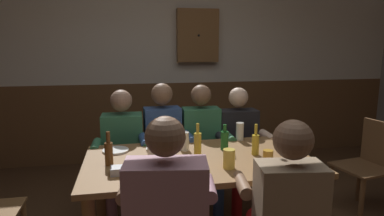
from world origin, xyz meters
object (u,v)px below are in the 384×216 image
Objects in this scene: pint_glass_4 at (268,160)px; bottle_1 at (198,147)px; person_2 at (202,142)px; person_5 at (285,208)px; pint_glass_3 at (184,141)px; wall_dart_cabinet at (198,36)px; chair_empty_near_right at (369,164)px; bottle_3 at (255,144)px; pint_glass_0 at (240,131)px; bottle_2 at (225,140)px; person_0 at (123,147)px; person_3 at (240,142)px; table_candle at (294,147)px; pint_glass_1 at (290,152)px; condiment_caddy at (121,170)px; plate_0 at (116,150)px; person_1 at (164,143)px; pint_glass_5 at (152,152)px; plate_1 at (160,149)px; bottle_0 at (109,152)px; pint_glass_2 at (229,159)px; dining_table at (199,171)px.

bottle_1 is at bearing 153.74° from pint_glass_4.
person_2 is 1.01× the size of person_5.
wall_dart_cabinet is (0.52, 1.92, 0.90)m from pint_glass_3.
bottle_3 is at bearing 93.28° from chair_empty_near_right.
person_5 is 1.14m from pint_glass_0.
wall_dart_cabinet reaches higher than bottle_2.
chair_empty_near_right is at bearing -5.65° from pint_glass_0.
person_0 reaches higher than chair_empty_near_right.
person_0 is 1.01× the size of person_3.
pint_glass_3 is 1.14× the size of pint_glass_4.
table_candle is 0.47m from pint_glass_4.
bottle_2 is at bearing 137.00° from pint_glass_1.
plate_0 is (-0.05, 0.50, -0.02)m from condiment_caddy.
pint_glass_0 is at bearing 153.79° from person_1.
person_0 is at bearing 152.16° from table_candle.
table_candle is 0.55× the size of pint_glass_5.
person_5 is 1.71m from chair_empty_near_right.
pint_glass_3 reaches higher than table_candle.
pint_glass_5 is at bearing 109.11° from person_0.
plate_1 is 0.32× the size of wall_dart_cabinet.
bottle_0 is at bearing 31.10° from person_3.
condiment_caddy is at bearing -113.41° from wall_dart_cabinet.
pint_glass_1 is 0.48m from pint_glass_2.
dining_table is at bearing 130.55° from person_0.
person_1 is 1.18m from pint_glass_4.
dining_table is 0.79m from person_5.
dining_table is 6.98× the size of bottle_3.
condiment_caddy is 0.48× the size of bottle_1.
pint_glass_4 is (-0.03, -0.30, -0.02)m from bottle_3.
pint_glass_5 is at bearing 42.74° from condiment_caddy.
person_3 reaches higher than bottle_0.
bottle_2 is at bearing 33.57° from dining_table.
pint_glass_2 is at bearing -15.33° from bottle_0.
person_5 is 4.16× the size of bottle_1.
bottle_2 is 0.42m from pint_glass_2.
bottle_3 is (0.48, 0.08, -0.03)m from bottle_1.
pint_glass_1 is at bearing 25.09° from pint_glass_4.
plate_0 is at bearing 154.83° from dining_table.
pint_glass_4 is (-0.36, -0.30, 0.03)m from table_candle.
pint_glass_4 is at bearing 104.80° from person_2.
bottle_0 is 1.54× the size of pint_glass_0.
bottle_2 is at bearing -131.04° from pint_glass_0.
bottle_1 is 1.92× the size of pint_glass_3.
dining_table is at bearing 51.49° from person_3.
person_2 is 5.79× the size of plate_0.
pint_glass_4 is (0.42, -0.30, 0.17)m from dining_table.
dining_table is at bearing -70.89° from pint_glass_3.
wall_dart_cabinet is (0.71, 1.86, 0.96)m from plate_1.
wall_dart_cabinet is at bearing -124.08° from person_0.
plate_1 is 1.06× the size of bottle_2.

